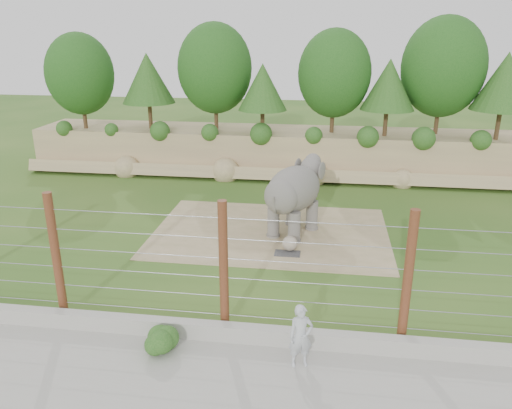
# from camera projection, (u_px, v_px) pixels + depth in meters

# --- Properties ---
(ground) EXTENTS (90.00, 90.00, 0.00)m
(ground) POSITION_uv_depth(u_px,v_px,m) (249.00, 262.00, 18.81)
(ground) COLOR #2A571A
(ground) RESTS_ON ground
(back_embankment) EXTENTS (30.00, 5.52, 8.77)m
(back_embankment) POSITION_uv_depth(u_px,v_px,m) (291.00, 107.00, 29.23)
(back_embankment) COLOR #9A8362
(back_embankment) RESTS_ON ground
(dirt_patch) EXTENTS (10.00, 7.00, 0.02)m
(dirt_patch) POSITION_uv_depth(u_px,v_px,m) (271.00, 232.00, 21.54)
(dirt_patch) COLOR #998A5B
(dirt_patch) RESTS_ON ground
(drain_grate) EXTENTS (1.00, 0.60, 0.03)m
(drain_grate) POSITION_uv_depth(u_px,v_px,m) (287.00, 253.00, 19.44)
(drain_grate) COLOR #262628
(drain_grate) RESTS_ON dirt_patch
(elephant) EXTENTS (3.04, 4.11, 3.06)m
(elephant) POSITION_uv_depth(u_px,v_px,m) (294.00, 199.00, 20.98)
(elephant) COLOR slate
(elephant) RESTS_ON ground
(stone_ball) EXTENTS (0.60, 0.60, 0.60)m
(stone_ball) POSITION_uv_depth(u_px,v_px,m) (290.00, 243.00, 19.65)
(stone_ball) COLOR gray
(stone_ball) RESTS_ON dirt_patch
(retaining_wall) EXTENTS (26.00, 0.35, 0.50)m
(retaining_wall) POSITION_uv_depth(u_px,v_px,m) (221.00, 332.00, 14.06)
(retaining_wall) COLOR #A9A69C
(retaining_wall) RESTS_ON ground
(walkway) EXTENTS (26.00, 4.00, 0.01)m
(walkway) POSITION_uv_depth(u_px,v_px,m) (205.00, 386.00, 12.27)
(walkway) COLOR #A9A69C
(walkway) RESTS_ON ground
(barrier_fence) EXTENTS (20.26, 0.26, 4.00)m
(barrier_fence) POSITION_uv_depth(u_px,v_px,m) (224.00, 268.00, 13.94)
(barrier_fence) COLOR #522217
(barrier_fence) RESTS_ON ground
(walkway_shrub) EXTENTS (0.69, 0.69, 0.69)m
(walkway_shrub) POSITION_uv_depth(u_px,v_px,m) (164.00, 341.00, 13.46)
(walkway_shrub) COLOR #1B4F18
(walkway_shrub) RESTS_ON walkway
(zookeeper) EXTENTS (0.73, 0.59, 1.74)m
(zookeeper) POSITION_uv_depth(u_px,v_px,m) (301.00, 336.00, 12.77)
(zookeeper) COLOR silver
(zookeeper) RESTS_ON walkway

